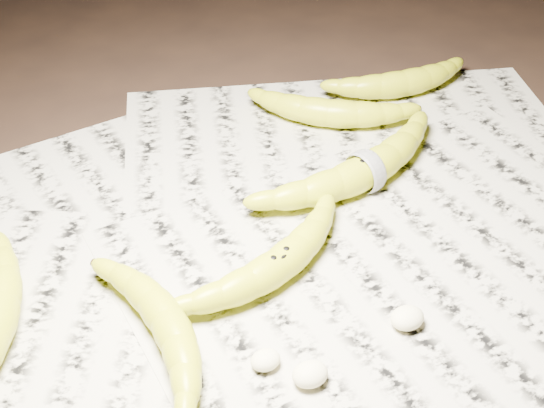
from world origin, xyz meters
name	(u,v)px	position (x,y,z in m)	size (l,w,h in m)	color
ground	(292,247)	(0.00, 0.00, 0.00)	(3.00, 3.00, 0.00)	black
newspaper_patch	(266,247)	(-0.03, 0.01, 0.00)	(0.90, 0.70, 0.01)	#B9B49F
banana_left_b	(168,319)	(-0.16, -0.06, 0.03)	(0.18, 0.06, 0.04)	gold
banana_center	(278,262)	(-0.04, -0.04, 0.03)	(0.20, 0.06, 0.04)	gold
banana_taped	(365,169)	(0.12, 0.05, 0.03)	(0.24, 0.07, 0.04)	gold
banana_upper_a	(329,110)	(0.15, 0.18, 0.03)	(0.19, 0.06, 0.04)	gold
banana_upper_b	(403,81)	(0.28, 0.20, 0.03)	(0.18, 0.06, 0.04)	gold
measuring_tape	(365,169)	(0.12, 0.05, 0.03)	(0.05, 0.05, 0.00)	white
flesh_chunk_a	(310,371)	(-0.07, -0.16, 0.02)	(0.03, 0.03, 0.02)	#FDF4C4
flesh_chunk_b	(265,357)	(-0.10, -0.13, 0.02)	(0.03, 0.02, 0.02)	#FDF4C4
flesh_chunk_c	(408,315)	(0.04, -0.15, 0.02)	(0.03, 0.03, 0.02)	#FDF4C4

